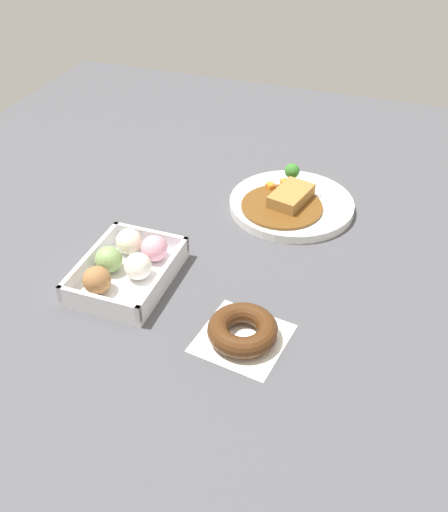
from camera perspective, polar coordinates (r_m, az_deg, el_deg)
name	(u,v)px	position (r m, az deg, el deg)	size (l,w,h in m)	color
ground_plane	(234,241)	(1.09, 1.03, 1.51)	(1.60, 1.60, 0.00)	#4C4C51
curry_plate	(291,203)	(1.19, 6.66, 5.30)	(0.26, 0.26, 0.06)	white
donut_box	(127,266)	(1.01, -9.70, -1.03)	(0.20, 0.15, 0.06)	white
chocolate_ring_donut	(243,331)	(0.89, 1.89, -7.45)	(0.15, 0.15, 0.04)	white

